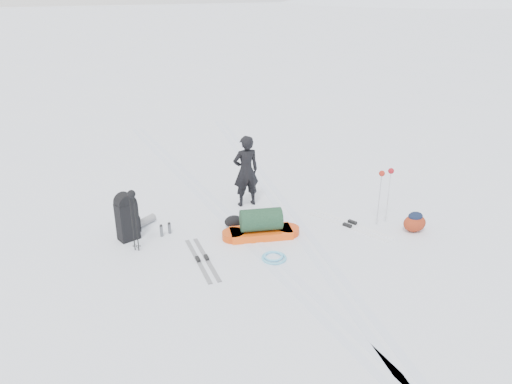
{
  "coord_description": "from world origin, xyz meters",
  "views": [
    {
      "loc": [
        -3.3,
        -8.17,
        4.84
      ],
      "look_at": [
        0.2,
        0.2,
        0.95
      ],
      "focal_mm": 35.0,
      "sensor_mm": 36.0,
      "label": 1
    }
  ],
  "objects_px": {
    "pulk_sled": "(261,226)",
    "expedition_rucksack": "(129,217)",
    "skier": "(246,171)",
    "ski_poles_black": "(132,202)"
  },
  "relations": [
    {
      "from": "expedition_rucksack",
      "to": "ski_poles_black",
      "type": "distance_m",
      "value": 0.82
    },
    {
      "from": "skier",
      "to": "expedition_rucksack",
      "type": "distance_m",
      "value": 2.83
    },
    {
      "from": "expedition_rucksack",
      "to": "skier",
      "type": "bearing_deg",
      "value": -5.87
    },
    {
      "from": "skier",
      "to": "ski_poles_black",
      "type": "relative_size",
      "value": 1.32
    },
    {
      "from": "skier",
      "to": "expedition_rucksack",
      "type": "xyz_separation_m",
      "value": [
        -2.75,
        -0.58,
        -0.37
      ]
    },
    {
      "from": "expedition_rucksack",
      "to": "ski_poles_black",
      "type": "xyz_separation_m",
      "value": [
        0.01,
        -0.58,
        0.57
      ]
    },
    {
      "from": "skier",
      "to": "pulk_sled",
      "type": "xyz_separation_m",
      "value": [
        -0.3,
        -1.57,
        -0.6
      ]
    },
    {
      "from": "skier",
      "to": "expedition_rucksack",
      "type": "height_order",
      "value": "skier"
    },
    {
      "from": "pulk_sled",
      "to": "expedition_rucksack",
      "type": "xyz_separation_m",
      "value": [
        -2.45,
        0.99,
        0.23
      ]
    },
    {
      "from": "pulk_sled",
      "to": "expedition_rucksack",
      "type": "height_order",
      "value": "expedition_rucksack"
    }
  ]
}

